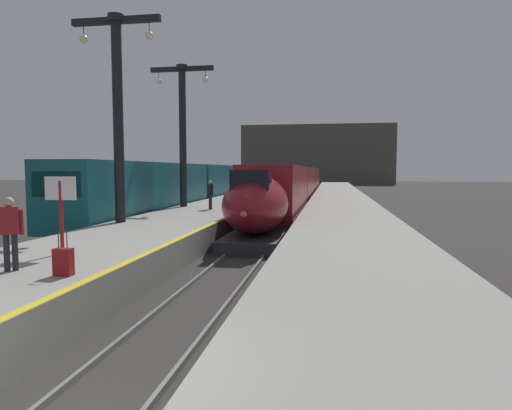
# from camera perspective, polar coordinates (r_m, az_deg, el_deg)

# --- Properties ---
(platform_left) EXTENTS (4.80, 110.00, 1.05)m
(platform_left) POSITION_cam_1_polar(r_m,az_deg,el_deg) (30.33, -4.46, -0.85)
(platform_left) COLOR gray
(platform_left) RESTS_ON ground
(platform_right) EXTENTS (4.80, 110.00, 1.05)m
(platform_right) POSITION_cam_1_polar(r_m,az_deg,el_deg) (29.46, 11.03, -1.08)
(platform_right) COLOR gray
(platform_right) RESTS_ON ground
(platform_left_safety_stripe) EXTENTS (0.20, 107.80, 0.01)m
(platform_left_safety_stripe) POSITION_cam_1_polar(r_m,az_deg,el_deg) (29.82, -0.21, 0.09)
(platform_left_safety_stripe) COLOR yellow
(platform_left_safety_stripe) RESTS_ON platform_left
(rail_main_left) EXTENTS (0.08, 110.00, 0.12)m
(rail_main_left) POSITION_cam_1_polar(r_m,az_deg,el_deg) (32.47, 2.38, -1.32)
(rail_main_left) COLOR slate
(rail_main_left) RESTS_ON ground
(rail_main_right) EXTENTS (0.08, 110.00, 0.12)m
(rail_main_right) POSITION_cam_1_polar(r_m,az_deg,el_deg) (32.32, 5.02, -1.36)
(rail_main_right) COLOR slate
(rail_main_right) RESTS_ON ground
(rail_secondary_left) EXTENTS (0.08, 110.00, 0.12)m
(rail_secondary_left) POSITION_cam_1_polar(r_m,az_deg,el_deg) (34.41, -11.13, -1.07)
(rail_secondary_left) COLOR slate
(rail_secondary_left) RESTS_ON ground
(rail_secondary_right) EXTENTS (0.08, 110.00, 0.12)m
(rail_secondary_right) POSITION_cam_1_polar(r_m,az_deg,el_deg) (33.92, -8.75, -1.12)
(rail_secondary_right) COLOR slate
(rail_secondary_right) RESTS_ON ground
(highspeed_train_main) EXTENTS (2.92, 56.01, 3.60)m
(highspeed_train_main) POSITION_cam_1_polar(r_m,az_deg,el_deg) (43.90, 5.24, 2.67)
(highspeed_train_main) COLOR maroon
(highspeed_train_main) RESTS_ON ground
(regional_train_adjacent) EXTENTS (2.85, 36.60, 3.80)m
(regional_train_adjacent) POSITION_cam_1_polar(r_m,az_deg,el_deg) (36.98, -8.38, 2.56)
(regional_train_adjacent) COLOR #145660
(regional_train_adjacent) RESTS_ON ground
(station_column_mid) EXTENTS (4.00, 0.68, 8.90)m
(station_column_mid) POSITION_cam_1_polar(r_m,az_deg,el_deg) (20.71, -17.23, 12.84)
(station_column_mid) COLOR black
(station_column_mid) RESTS_ON platform_left
(station_column_far) EXTENTS (4.00, 0.68, 8.75)m
(station_column_far) POSITION_cam_1_polar(r_m,az_deg,el_deg) (28.60, -9.35, 10.45)
(station_column_far) COLOR black
(station_column_far) RESTS_ON platform_left
(passenger_near_edge) EXTENTS (0.49, 0.39, 1.69)m
(passenger_near_edge) POSITION_cam_1_polar(r_m,az_deg,el_deg) (11.57, -28.89, -2.56)
(passenger_near_edge) COLOR #23232D
(passenger_near_edge) RESTS_ON platform_left
(passenger_far_waiting) EXTENTS (0.41, 0.47, 1.69)m
(passenger_far_waiting) POSITION_cam_1_polar(r_m,az_deg,el_deg) (26.15, -5.84, 1.61)
(passenger_far_waiting) COLOR #23232D
(passenger_far_waiting) RESTS_ON platform_left
(rolling_suitcase) EXTENTS (0.40, 0.22, 0.98)m
(rolling_suitcase) POSITION_cam_1_polar(r_m,az_deg,el_deg) (10.65, -23.35, -6.67)
(rolling_suitcase) COLOR maroon
(rolling_suitcase) RESTS_ON platform_left
(departure_info_board) EXTENTS (0.90, 0.10, 2.12)m
(departure_info_board) POSITION_cam_1_polar(r_m,az_deg,el_deg) (13.30, -23.64, 0.70)
(departure_info_board) COLOR maroon
(departure_info_board) RESTS_ON platform_left
(terminus_back_wall) EXTENTS (36.00, 2.00, 14.00)m
(terminus_back_wall) POSITION_cam_1_polar(r_m,az_deg,el_deg) (106.67, 7.76, 6.42)
(terminus_back_wall) COLOR #4C4742
(terminus_back_wall) RESTS_ON ground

